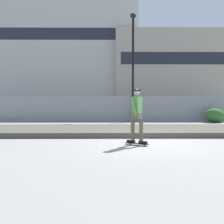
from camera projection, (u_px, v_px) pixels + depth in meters
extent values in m
plane|color=gray|center=(149.00, 144.00, 8.68)|extent=(120.00, 120.00, 0.00)
cube|color=#4C473F|center=(139.00, 130.00, 11.75)|extent=(17.22, 3.69, 0.22)
cube|color=black|center=(137.00, 144.00, 8.37)|extent=(0.79, 0.58, 0.02)
cylinder|color=silver|center=(145.00, 145.00, 8.32)|extent=(0.06, 0.05, 0.05)
cylinder|color=silver|center=(143.00, 146.00, 8.17)|extent=(0.06, 0.05, 0.05)
cylinder|color=silver|center=(131.00, 143.00, 8.58)|extent=(0.06, 0.05, 0.05)
cylinder|color=silver|center=(129.00, 144.00, 8.43)|extent=(0.06, 0.05, 0.05)
cube|color=#99999E|center=(144.00, 145.00, 8.24)|extent=(0.11, 0.15, 0.01)
cube|color=#99999E|center=(130.00, 143.00, 8.51)|extent=(0.11, 0.15, 0.01)
cube|color=black|center=(143.00, 142.00, 8.26)|extent=(0.29, 0.23, 0.09)
cube|color=black|center=(131.00, 141.00, 8.48)|extent=(0.29, 0.23, 0.09)
cylinder|color=brown|center=(141.00, 130.00, 8.28)|extent=(0.13, 0.13, 0.75)
cylinder|color=brown|center=(133.00, 129.00, 8.43)|extent=(0.13, 0.13, 0.75)
cube|color=brown|center=(137.00, 116.00, 8.33)|extent=(0.38, 0.41, 0.18)
cube|color=#4C7F3F|center=(137.00, 105.00, 8.32)|extent=(0.38, 0.44, 0.54)
cylinder|color=#4C7F3F|center=(140.00, 107.00, 8.53)|extent=(0.24, 0.20, 0.58)
cylinder|color=#4C7F3F|center=(134.00, 107.00, 8.11)|extent=(0.24, 0.20, 0.58)
sphere|color=tan|center=(137.00, 92.00, 8.30)|extent=(0.21, 0.21, 0.21)
cylinder|color=black|center=(137.00, 90.00, 8.30)|extent=(0.24, 0.24, 0.05)
cylinder|color=gray|center=(30.00, 109.00, 18.08)|extent=(0.06, 0.06, 1.85)
cylinder|color=gray|center=(79.00, 109.00, 18.10)|extent=(0.06, 0.06, 1.85)
cylinder|color=gray|center=(129.00, 109.00, 18.13)|extent=(0.06, 0.06, 1.85)
cylinder|color=gray|center=(178.00, 109.00, 18.16)|extent=(0.06, 0.06, 1.85)
cylinder|color=gray|center=(129.00, 96.00, 18.09)|extent=(21.48, 0.04, 0.04)
cylinder|color=gray|center=(129.00, 107.00, 18.13)|extent=(21.48, 0.04, 0.04)
cylinder|color=gray|center=(129.00, 121.00, 18.17)|extent=(21.48, 0.04, 0.04)
cube|color=gray|center=(129.00, 109.00, 18.13)|extent=(21.48, 0.01, 1.85)
cylinder|color=black|center=(133.00, 71.00, 17.65)|extent=(0.16, 0.16, 7.27)
ellipsoid|color=black|center=(133.00, 16.00, 17.48)|extent=(0.44, 0.44, 0.36)
cube|color=black|center=(91.00, 111.00, 20.07)|extent=(4.48, 2.02, 0.70)
cube|color=#23282D|center=(88.00, 103.00, 20.05)|extent=(2.28, 1.71, 0.64)
cylinder|color=black|center=(108.00, 115.00, 20.88)|extent=(0.65, 0.27, 0.64)
cylinder|color=black|center=(107.00, 116.00, 19.18)|extent=(0.65, 0.27, 0.64)
cylinder|color=black|center=(76.00, 115.00, 21.00)|extent=(0.65, 0.27, 0.64)
cylinder|color=black|center=(72.00, 116.00, 19.29)|extent=(0.65, 0.27, 0.64)
cube|color=navy|center=(172.00, 111.00, 20.21)|extent=(4.52, 2.11, 0.70)
cube|color=#23282D|center=(170.00, 103.00, 20.19)|extent=(2.31, 1.75, 0.64)
cylinder|color=black|center=(187.00, 115.00, 20.99)|extent=(0.66, 0.29, 0.64)
cylinder|color=black|center=(192.00, 116.00, 19.29)|extent=(0.66, 0.29, 0.64)
cylinder|color=black|center=(154.00, 115.00, 21.17)|extent=(0.66, 0.29, 0.64)
cylinder|color=black|center=(156.00, 116.00, 19.46)|extent=(0.66, 0.29, 0.64)
cube|color=#B2AFA8|center=(70.00, 53.00, 57.42)|extent=(30.44, 10.03, 25.06)
cube|color=#1E232B|center=(66.00, 34.00, 52.26)|extent=(28.01, 0.04, 2.50)
cube|color=#9E9384|center=(172.00, 71.00, 56.25)|extent=(25.42, 10.79, 16.41)
cube|color=#1E232B|center=(178.00, 58.00, 50.75)|extent=(23.38, 0.04, 2.50)
ellipsoid|color=#2D5B28|center=(215.00, 115.00, 17.27)|extent=(1.28, 1.04, 0.99)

